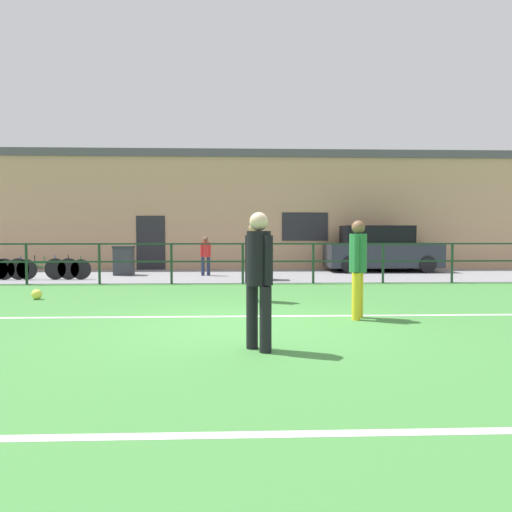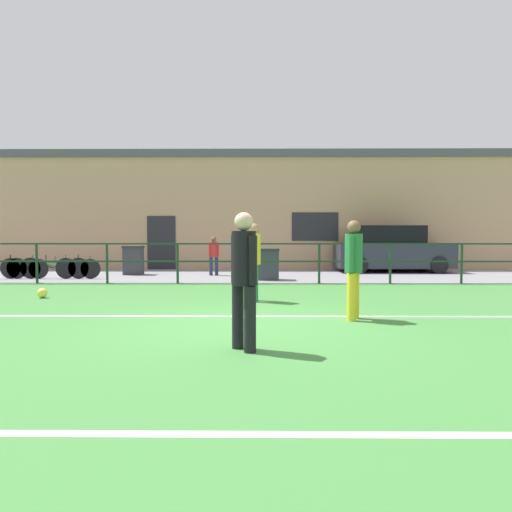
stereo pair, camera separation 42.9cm
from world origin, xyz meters
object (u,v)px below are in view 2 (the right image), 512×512
Objects in this scene: bicycle_parked_4 at (64,268)px; spectator_child at (214,253)px; player_goalkeeper at (244,272)px; soccer_ball_match at (42,293)px; trash_bin_0 at (133,260)px; parked_car_red at (391,250)px; player_striker at (254,257)px; bicycle_parked_3 at (41,268)px; trash_bin_1 at (268,264)px; bicycle_parked_1 at (54,268)px; player_winger at (354,263)px.

spectator_child is at bearing 14.78° from bicycle_parked_4.
spectator_child is (-1.36, 9.83, -0.19)m from player_goalkeeper.
player_goalkeeper is 1.28× the size of spectator_child.
soccer_ball_match is 5.63m from trash_bin_0.
parked_car_red is at bearing 8.05° from trash_bin_0.
parked_car_red reaches higher than trash_bin_0.
bicycle_parked_3 is (-6.65, 4.57, -0.57)m from player_striker.
player_striker is at bearing -5.38° from soccer_ball_match.
player_striker is at bearing -34.51° from bicycle_parked_3.
bicycle_parked_3 is 7.03m from trash_bin_1.
player_striker is at bearing -36.22° from bicycle_parked_1.
bicycle_parked_3 is (-1.99, 4.13, 0.25)m from soccer_ball_match.
soccer_ball_match is 6.27m from spectator_child.
parked_car_red reaches higher than player_goalkeeper.
trash_bin_1 is at bearing -2.20° from bicycle_parked_3.
player_winger reaches higher than player_striker.
soccer_ball_match is 0.22× the size of trash_bin_0.
trash_bin_0 is at bearing 163.65° from player_goalkeeper.
spectator_child is at bearing 3.56° from player_striker.
parked_car_red is 5.47m from trash_bin_1.
parked_car_red is (4.99, 11.39, -0.14)m from player_goalkeeper.
bicycle_parked_3 is 2.87m from trash_bin_0.
player_winger is 1.66× the size of trash_bin_0.
player_winger is 0.75× the size of bicycle_parked_3.
trash_bin_0 is at bearing 39.90° from bicycle_parked_4.
trash_bin_0 is at bearing 35.43° from bicycle_parked_1.
bicycle_parked_4 is at bearing -140.10° from trash_bin_0.
player_winger is 6.85m from soccer_ball_match.
bicycle_parked_3 is at bearing 45.19° from player_striker.
bicycle_parked_3 reaches higher than bicycle_parked_4.
trash_bin_1 is (0.37, 4.30, -0.43)m from player_striker.
bicycle_parked_1 is 0.99× the size of bicycle_parked_3.
player_winger is 0.40× the size of parked_car_red.
player_striker is (0.06, 4.07, -0.02)m from player_goalkeeper.
player_winger is (1.66, -2.05, 0.00)m from player_striker.
spectator_child is 0.58× the size of bicycle_parked_4.
bicycle_parked_1 is at bearing -0.00° from bicycle_parked_3.
player_winger reaches higher than soccer_ball_match.
trash_bin_0 is at bearing 24.47° from player_striker.
parked_car_red is at bearing 175.54° from spectator_child.
parked_car_red reaches higher than soccer_ball_match.
parked_car_red is at bearing 117.79° from player_goalkeeper.
spectator_child is 4.98m from bicycle_parked_1.
trash_bin_0 is (2.05, 1.46, 0.16)m from bicycle_parked_1.
spectator_child is 2.79m from trash_bin_0.
bicycle_parked_3 is at bearing -166.63° from parked_car_red.
bicycle_parked_1 is at bearing -166.16° from parked_car_red.
parked_car_red is 11.91m from bicycle_parked_3.
bicycle_parked_3 reaches higher than soccer_ball_match.
player_winger reaches higher than trash_bin_1.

